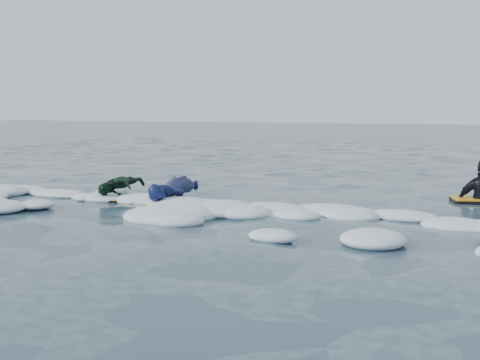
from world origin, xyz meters
The scene contains 4 objects.
ground centered at (0.00, 0.00, 0.00)m, with size 120.00×120.00×0.00m, color #1C3A43.
foam_band centered at (0.00, 1.03, 0.00)m, with size 12.00×3.10×0.30m, color white, non-canonical shape.
prone_woman_unit centered at (-0.23, 1.60, 0.23)m, with size 1.05×1.79×0.44m.
prone_child_unit centered at (-1.38, 1.71, 0.21)m, with size 0.58×1.14×0.42m.
Camera 1 is at (5.08, -7.41, 1.65)m, focal length 45.00 mm.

